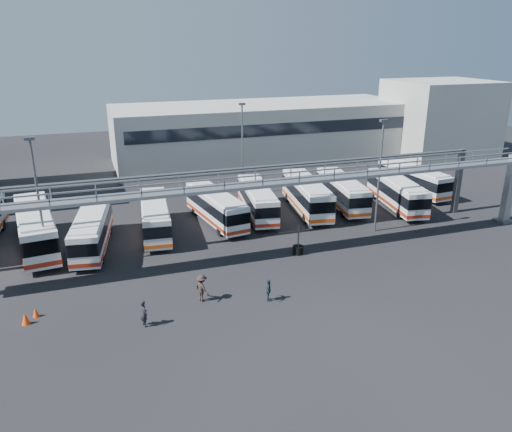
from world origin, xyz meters
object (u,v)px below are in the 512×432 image
object	(u,v)px
cone_left	(25,318)
bus_3	(155,216)
light_pole_back	(242,144)
pedestrian_c	(202,288)
light_pole_left	(39,198)
bus_8	(397,192)
bus_6	(307,194)
bus_1	(36,227)
pedestrian_d	(268,290)
cone_right	(36,312)
bus_9	(413,179)
bus_2	(92,230)
pedestrian_a	(144,313)
bus_4	(216,206)
bus_7	(342,191)
light_pole_mid	(380,170)
bus_5	(257,199)
tire_stack	(298,249)

from	to	relation	value
cone_left	bus_3	bearing A→B (deg)	52.29
light_pole_back	pedestrian_c	size ratio (longest dim) A/B	5.38
light_pole_left	bus_8	bearing A→B (deg)	7.02
bus_6	cone_left	distance (m)	29.04
bus_1	pedestrian_d	distance (m)	21.14
cone_right	bus_9	bearing A→B (deg)	21.38
bus_2	bus_3	distance (m)	5.77
light_pole_left	pedestrian_a	size ratio (longest dim) A/B	5.88
bus_8	cone_left	distance (m)	36.70
bus_8	cone_right	distance (m)	35.96
bus_4	bus_6	size ratio (longest dim) A/B	0.93
bus_7	bus_3	bearing A→B (deg)	-167.42
pedestrian_a	light_pole_mid	bearing A→B (deg)	-83.73
bus_1	bus_3	world-z (taller)	bus_1
pedestrian_a	light_pole_left	bearing A→B (deg)	12.58
bus_7	cone_left	size ratio (longest dim) A/B	13.21
pedestrian_c	bus_6	bearing A→B (deg)	-68.48
light_pole_mid	bus_9	distance (m)	14.45
light_pole_mid	bus_2	distance (m)	25.26
bus_9	cone_right	size ratio (longest dim) A/B	15.57
bus_6	pedestrian_d	size ratio (longest dim) A/B	7.17
pedestrian_a	pedestrian_d	world-z (taller)	pedestrian_a
light_pole_mid	bus_9	bearing A→B (deg)	40.99
bus_8	pedestrian_a	distance (m)	31.33
pedestrian_c	pedestrian_a	bearing A→B (deg)	90.87
light_pole_left	light_pole_mid	xyz separation A→B (m)	(28.00, -1.00, 0.00)
bus_7	bus_8	distance (m)	5.63
bus_1	bus_5	xyz separation A→B (m)	(20.16, 1.93, -0.24)
bus_7	cone_left	distance (m)	32.78
bus_7	bus_9	distance (m)	10.15
pedestrian_d	light_pole_back	bearing A→B (deg)	5.38
cone_left	pedestrian_c	bearing A→B (deg)	-3.46
bus_1	pedestrian_c	bearing A→B (deg)	-57.58
bus_3	pedestrian_a	bearing A→B (deg)	-95.14
bus_8	cone_right	world-z (taller)	bus_8
light_pole_mid	cone_left	world-z (taller)	light_pole_mid
pedestrian_a	tire_stack	distance (m)	15.02
bus_5	pedestrian_c	size ratio (longest dim) A/B	5.46
bus_9	pedestrian_c	size ratio (longest dim) A/B	5.39
bus_9	pedestrian_d	world-z (taller)	bus_9
bus_6	cone_right	distance (m)	28.23
light_pole_back	bus_8	world-z (taller)	light_pole_back
light_pole_back	bus_3	size ratio (longest dim) A/B	1.00
light_pole_left	light_pole_back	world-z (taller)	same
cone_left	light_pole_back	bearing A→B (deg)	46.18
pedestrian_d	bus_5	bearing A→B (deg)	2.31
bus_3	bus_7	distance (m)	19.66
pedestrian_c	pedestrian_d	size ratio (longest dim) A/B	1.23
bus_8	bus_6	bearing A→B (deg)	177.37
light_pole_back	bus_4	xyz separation A→B (m)	(-5.27, -8.24, -4.04)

